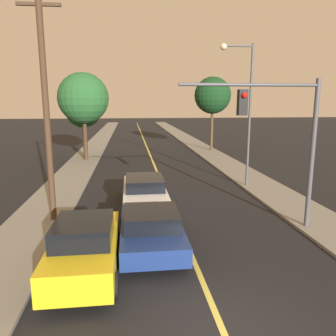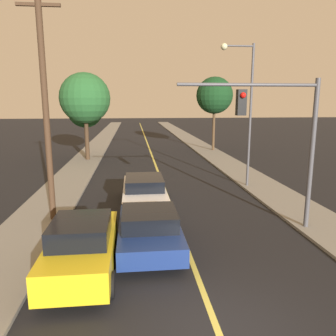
{
  "view_description": "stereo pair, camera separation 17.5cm",
  "coord_description": "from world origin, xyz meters",
  "px_view_note": "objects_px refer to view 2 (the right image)",
  "views": [
    {
      "loc": [
        -1.91,
        -5.83,
        4.84
      ],
      "look_at": [
        0.0,
        10.26,
        1.6
      ],
      "focal_mm": 35.0,
      "sensor_mm": 36.0,
      "label": 1
    },
    {
      "loc": [
        -1.74,
        -5.85,
        4.84
      ],
      "look_at": [
        0.0,
        10.26,
        1.6
      ],
      "focal_mm": 35.0,
      "sensor_mm": 36.0,
      "label": 2
    }
  ],
  "objects_px": {
    "tree_left_near": "(85,110)",
    "traffic_signal_mast": "(281,127)",
    "tree_right_near": "(215,96)",
    "utility_pole_left": "(45,106)",
    "car_near_lane_front": "(149,229)",
    "car_near_lane_second": "(144,191)",
    "tree_left_far": "(85,98)",
    "streetlamp_right": "(244,98)",
    "car_outer_lane_front": "(82,246)"
  },
  "relations": [
    {
      "from": "tree_left_far",
      "to": "streetlamp_right",
      "type": "bearing_deg",
      "value": -44.98
    },
    {
      "from": "car_outer_lane_front",
      "to": "tree_left_far",
      "type": "relative_size",
      "value": 0.6
    },
    {
      "from": "car_near_lane_front",
      "to": "tree_right_near",
      "type": "bearing_deg",
      "value": 70.94
    },
    {
      "from": "car_outer_lane_front",
      "to": "utility_pole_left",
      "type": "bearing_deg",
      "value": 112.68
    },
    {
      "from": "car_near_lane_front",
      "to": "streetlamp_right",
      "type": "relative_size",
      "value": 0.54
    },
    {
      "from": "utility_pole_left",
      "to": "traffic_signal_mast",
      "type": "bearing_deg",
      "value": -12.6
    },
    {
      "from": "car_near_lane_second",
      "to": "utility_pole_left",
      "type": "bearing_deg",
      "value": -157.82
    },
    {
      "from": "car_near_lane_second",
      "to": "car_outer_lane_front",
      "type": "bearing_deg",
      "value": -108.2
    },
    {
      "from": "traffic_signal_mast",
      "to": "car_near_lane_front",
      "type": "bearing_deg",
      "value": -166.95
    },
    {
      "from": "traffic_signal_mast",
      "to": "tree_left_near",
      "type": "bearing_deg",
      "value": 117.59
    },
    {
      "from": "car_near_lane_front",
      "to": "tree_left_near",
      "type": "bearing_deg",
      "value": 103.39
    },
    {
      "from": "utility_pole_left",
      "to": "tree_right_near",
      "type": "distance_m",
      "value": 22.19
    },
    {
      "from": "car_near_lane_front",
      "to": "tree_right_near",
      "type": "relative_size",
      "value": 0.58
    },
    {
      "from": "streetlamp_right",
      "to": "tree_right_near",
      "type": "bearing_deg",
      "value": 82.35
    },
    {
      "from": "traffic_signal_mast",
      "to": "streetlamp_right",
      "type": "xyz_separation_m",
      "value": [
        0.81,
        6.53,
        1.13
      ]
    },
    {
      "from": "car_outer_lane_front",
      "to": "tree_left_far",
      "type": "bearing_deg",
      "value": 97.01
    },
    {
      "from": "tree_left_near",
      "to": "tree_left_far",
      "type": "relative_size",
      "value": 0.79
    },
    {
      "from": "streetlamp_right",
      "to": "utility_pole_left",
      "type": "height_order",
      "value": "utility_pole_left"
    },
    {
      "from": "traffic_signal_mast",
      "to": "car_outer_lane_front",
      "type": "bearing_deg",
      "value": -159.97
    },
    {
      "from": "streetlamp_right",
      "to": "tree_right_near",
      "type": "relative_size",
      "value": 1.09
    },
    {
      "from": "traffic_signal_mast",
      "to": "tree_right_near",
      "type": "relative_size",
      "value": 0.77
    },
    {
      "from": "tree_left_far",
      "to": "tree_left_near",
      "type": "bearing_deg",
      "value": 99.52
    },
    {
      "from": "car_near_lane_front",
      "to": "tree_left_far",
      "type": "distance_m",
      "value": 18.7
    },
    {
      "from": "traffic_signal_mast",
      "to": "tree_left_near",
      "type": "distance_m",
      "value": 20.4
    },
    {
      "from": "car_outer_lane_front",
      "to": "car_near_lane_front",
      "type": "bearing_deg",
      "value": 34.7
    },
    {
      "from": "car_outer_lane_front",
      "to": "tree_left_near",
      "type": "bearing_deg",
      "value": 97.2
    },
    {
      "from": "car_outer_lane_front",
      "to": "tree_left_near",
      "type": "distance_m",
      "value": 21.01
    },
    {
      "from": "car_near_lane_second",
      "to": "tree_left_far",
      "type": "xyz_separation_m",
      "value": [
        -4.31,
        13.01,
        4.43
      ]
    },
    {
      "from": "tree_left_near",
      "to": "traffic_signal_mast",
      "type": "bearing_deg",
      "value": -62.41
    },
    {
      "from": "tree_right_near",
      "to": "tree_left_near",
      "type": "bearing_deg",
      "value": -166.82
    },
    {
      "from": "traffic_signal_mast",
      "to": "tree_left_near",
      "type": "relative_size",
      "value": 0.99
    },
    {
      "from": "streetlamp_right",
      "to": "tree_right_near",
      "type": "height_order",
      "value": "streetlamp_right"
    },
    {
      "from": "car_near_lane_front",
      "to": "tree_left_far",
      "type": "xyz_separation_m",
      "value": [
        -4.31,
        17.64,
        4.46
      ]
    },
    {
      "from": "traffic_signal_mast",
      "to": "streetlamp_right",
      "type": "distance_m",
      "value": 6.67
    },
    {
      "from": "car_near_lane_second",
      "to": "utility_pole_left",
      "type": "relative_size",
      "value": 0.57
    },
    {
      "from": "tree_left_far",
      "to": "tree_right_near",
      "type": "relative_size",
      "value": 0.99
    },
    {
      "from": "car_near_lane_front",
      "to": "tree_right_near",
      "type": "height_order",
      "value": "tree_right_near"
    },
    {
      "from": "car_near_lane_front",
      "to": "utility_pole_left",
      "type": "height_order",
      "value": "utility_pole_left"
    },
    {
      "from": "car_near_lane_front",
      "to": "tree_left_near",
      "type": "relative_size",
      "value": 0.75
    },
    {
      "from": "tree_left_near",
      "to": "tree_right_near",
      "type": "xyz_separation_m",
      "value": [
        12.19,
        2.86,
        1.33
      ]
    },
    {
      "from": "car_outer_lane_front",
      "to": "traffic_signal_mast",
      "type": "xyz_separation_m",
      "value": [
        6.85,
        2.5,
        3.12
      ]
    },
    {
      "from": "streetlamp_right",
      "to": "tree_left_far",
      "type": "xyz_separation_m",
      "value": [
        -10.0,
        9.99,
        0.1
      ]
    },
    {
      "from": "car_near_lane_front",
      "to": "streetlamp_right",
      "type": "xyz_separation_m",
      "value": [
        5.69,
        7.66,
        4.36
      ]
    },
    {
      "from": "tree_right_near",
      "to": "streetlamp_right",
      "type": "bearing_deg",
      "value": -97.65
    },
    {
      "from": "car_near_lane_second",
      "to": "tree_left_near",
      "type": "height_order",
      "value": "tree_left_near"
    },
    {
      "from": "car_near_lane_front",
      "to": "tree_right_near",
      "type": "distance_m",
      "value": 23.83
    },
    {
      "from": "streetlamp_right",
      "to": "utility_pole_left",
      "type": "relative_size",
      "value": 0.89
    },
    {
      "from": "car_near_lane_front",
      "to": "car_near_lane_second",
      "type": "bearing_deg",
      "value": 90.0
    },
    {
      "from": "car_outer_lane_front",
      "to": "tree_right_near",
      "type": "distance_m",
      "value": 25.75
    },
    {
      "from": "utility_pole_left",
      "to": "tree_left_far",
      "type": "xyz_separation_m",
      "value": [
        -0.48,
        14.57,
        0.48
      ]
    }
  ]
}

